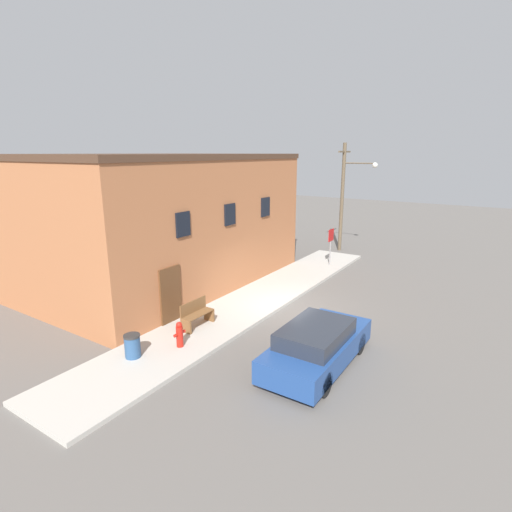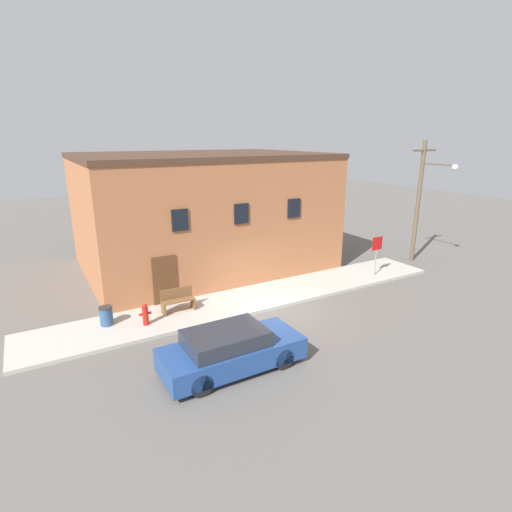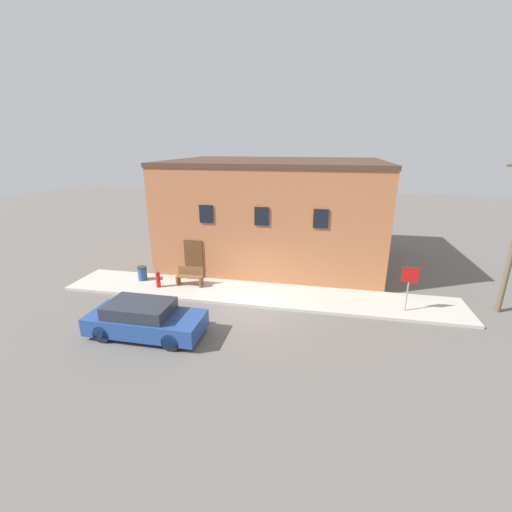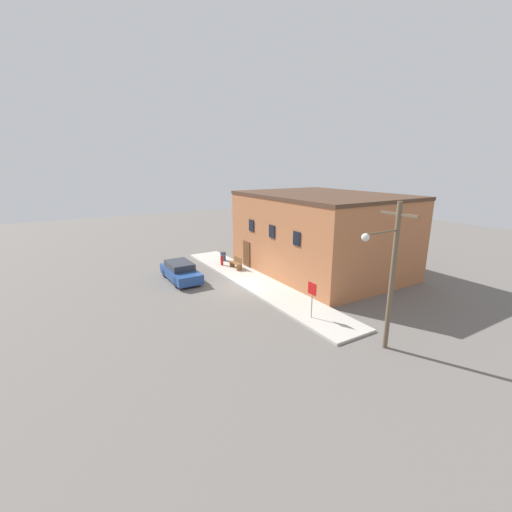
{
  "view_description": "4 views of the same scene",
  "coord_description": "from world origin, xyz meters",
  "px_view_note": "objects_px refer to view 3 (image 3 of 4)",
  "views": [
    {
      "loc": [
        -13.36,
        -7.31,
        6.14
      ],
      "look_at": [
        0.0,
        1.35,
        2.0
      ],
      "focal_mm": 28.0,
      "sensor_mm": 36.0,
      "label": 1
    },
    {
      "loc": [
        -8.17,
        -12.78,
        6.88
      ],
      "look_at": [
        0.0,
        1.35,
        2.0
      ],
      "focal_mm": 28.0,
      "sensor_mm": 36.0,
      "label": 2
    },
    {
      "loc": [
        3.05,
        -13.49,
        7.0
      ],
      "look_at": [
        0.0,
        1.35,
        2.0
      ],
      "focal_mm": 24.0,
      "sensor_mm": 36.0,
      "label": 3
    },
    {
      "loc": [
        19.77,
        -10.64,
        8.18
      ],
      "look_at": [
        0.0,
        1.35,
        2.0
      ],
      "focal_mm": 24.0,
      "sensor_mm": 36.0,
      "label": 4
    }
  ],
  "objects_px": {
    "stop_sign": "(409,281)",
    "trash_bin": "(142,273)",
    "fire_hydrant": "(158,279)",
    "bench": "(190,277)",
    "parked_car": "(145,319)"
  },
  "relations": [
    {
      "from": "stop_sign",
      "to": "trash_bin",
      "type": "bearing_deg",
      "value": 175.76
    },
    {
      "from": "stop_sign",
      "to": "trash_bin",
      "type": "height_order",
      "value": "stop_sign"
    },
    {
      "from": "fire_hydrant",
      "to": "bench",
      "type": "bearing_deg",
      "value": 21.31
    },
    {
      "from": "fire_hydrant",
      "to": "parked_car",
      "type": "xyz_separation_m",
      "value": [
        1.52,
        -4.06,
        0.1
      ]
    },
    {
      "from": "bench",
      "to": "trash_bin",
      "type": "distance_m",
      "value": 2.74
    },
    {
      "from": "fire_hydrant",
      "to": "bench",
      "type": "relative_size",
      "value": 0.63
    },
    {
      "from": "bench",
      "to": "parked_car",
      "type": "relative_size",
      "value": 0.3
    },
    {
      "from": "fire_hydrant",
      "to": "bench",
      "type": "distance_m",
      "value": 1.57
    },
    {
      "from": "bench",
      "to": "parked_car",
      "type": "height_order",
      "value": "parked_car"
    },
    {
      "from": "stop_sign",
      "to": "parked_car",
      "type": "relative_size",
      "value": 0.45
    },
    {
      "from": "fire_hydrant",
      "to": "stop_sign",
      "type": "height_order",
      "value": "stop_sign"
    },
    {
      "from": "fire_hydrant",
      "to": "trash_bin",
      "type": "relative_size",
      "value": 1.17
    },
    {
      "from": "stop_sign",
      "to": "bench",
      "type": "xyz_separation_m",
      "value": [
        -10.15,
        0.8,
        -0.94
      ]
    },
    {
      "from": "fire_hydrant",
      "to": "stop_sign",
      "type": "relative_size",
      "value": 0.42
    },
    {
      "from": "stop_sign",
      "to": "trash_bin",
      "type": "xyz_separation_m",
      "value": [
        -12.88,
        0.96,
        -1.03
      ]
    }
  ]
}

